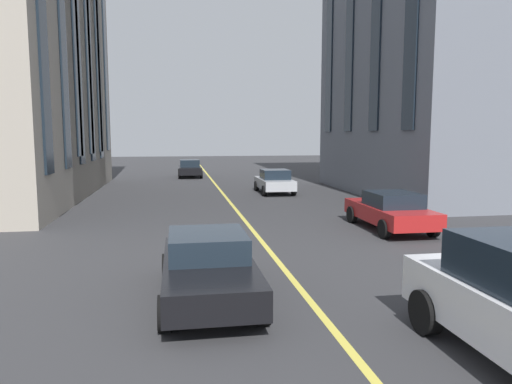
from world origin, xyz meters
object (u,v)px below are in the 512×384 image
(car_silver_parked_b, at_px, (275,181))
(car_red_trailing, at_px, (390,210))
(car_black_far, at_px, (208,266))
(car_black_near, at_px, (190,169))

(car_silver_parked_b, distance_m, car_red_trailing, 11.36)
(car_black_far, bearing_deg, car_silver_parked_b, -16.12)
(car_black_far, relative_size, car_red_trailing, 1.00)
(car_black_far, xyz_separation_m, car_red_trailing, (6.22, -6.94, 0.00))
(car_red_trailing, bearing_deg, car_black_far, 131.85)
(car_black_far, height_order, car_black_near, car_black_near)
(car_red_trailing, bearing_deg, car_silver_parked_b, 9.66)
(car_black_far, distance_m, car_red_trailing, 9.32)
(car_black_far, distance_m, car_black_near, 29.02)
(car_silver_parked_b, height_order, car_red_trailing, car_silver_parked_b)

